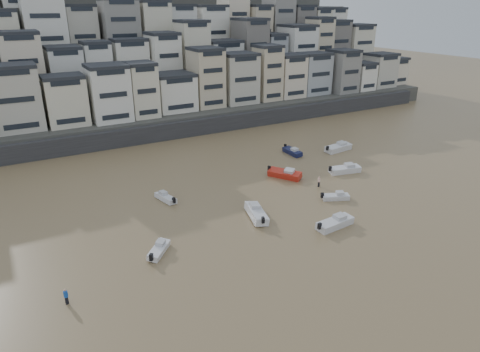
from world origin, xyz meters
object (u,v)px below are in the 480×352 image
boat_e (285,173)px  boat_g (338,147)px  person_pink (319,182)px  boat_c (256,212)px  boat_b (336,196)px  boat_i (292,151)px  person_blue (66,296)px  boat_a (335,221)px  boat_d (345,168)px  boat_j (159,249)px  boat_f (166,197)px

boat_e → boat_g: bearing=79.2°
person_pink → boat_e: bearing=114.2°
boat_c → boat_b: (13.24, -0.91, -0.27)m
boat_i → person_blue: 51.78m
boat_e → person_pink: size_ratio=3.51×
boat_c → boat_e: bearing=-34.5°
boat_g → boat_a: size_ratio=1.10×
boat_e → boat_d: size_ratio=1.02×
boat_b → boat_g: boat_g is taller
boat_b → boat_a: size_ratio=0.73×
boat_i → person_pink: person_pink is taller
boat_g → person_pink: 18.96m
person_blue → person_pink: (39.56, 10.44, 0.00)m
boat_c → boat_e: (11.56, 9.82, -0.03)m
boat_c → boat_a: size_ratio=1.06×
person_pink → boat_i: bearing=69.3°
boat_d → person_blue: size_ratio=3.45×
boat_a → boat_j: bearing=161.1°
boat_j → boat_g: bearing=-25.7°
boat_j → boat_i: 40.29m
boat_i → boat_e: 12.27m
boat_g → boat_f: boat_g is taller
boat_a → person_blue: 32.92m
boat_c → boat_d: 22.89m
boat_f → person_blue: bearing=122.9°
boat_i → boat_e: boat_e is taller
boat_b → boat_e: size_ratio=0.71×
boat_a → boat_d: 20.09m
boat_g → boat_b: bearing=-139.2°
person_blue → boat_c: bearing=14.0°
boat_b → boat_d: 11.50m
boat_j → person_pink: (28.74, 6.18, 0.26)m
boat_b → person_pink: size_ratio=2.51×
boat_f → person_pink: (22.98, -7.09, 0.25)m
boat_e → person_blue: 40.36m
boat_c → boat_a: boat_c is taller
boat_e → person_blue: size_ratio=3.51×
boat_f → person_pink: size_ratio=2.59×
person_pink → person_blue: bearing=-165.2°
boat_b → boat_c: bearing=-159.8°
boat_i → person_blue: size_ratio=3.02×
boat_f → boat_e: bearing=-107.5°
boat_c → boat_j: bearing=113.2°
boat_f → person_blue: person_blue is taller
boat_a → boat_c: bearing=130.0°
boat_c → boat_i: (19.76, 18.95, -0.15)m
boat_j → boat_i: bearing=-16.9°
boat_a → person_blue: (-32.91, 0.99, 0.06)m
boat_f → person_blue: (-16.58, -17.53, 0.25)m
person_blue → person_pink: size_ratio=1.00×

